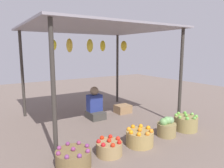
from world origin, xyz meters
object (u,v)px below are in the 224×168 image
object	(u,v)px
basket_oranges	(140,138)
wooden_crate_near_vendor	(123,109)
basket_purple_onions	(73,158)
basket_cabbages	(167,127)
basket_red_tomatoes	(109,148)
vendor_person	(95,106)
basket_green_apples	(186,123)

from	to	relation	value
basket_oranges	wooden_crate_near_vendor	distance (m)	1.92
basket_purple_onions	basket_cabbages	world-z (taller)	basket_cabbages
basket_red_tomatoes	wooden_crate_near_vendor	world-z (taller)	basket_red_tomatoes
basket_oranges	basket_cabbages	bearing A→B (deg)	2.25
basket_purple_onions	basket_cabbages	bearing A→B (deg)	1.67
basket_oranges	vendor_person	bearing A→B (deg)	88.77
basket_purple_onions	basket_red_tomatoes	bearing A→B (deg)	2.48
vendor_person	basket_cabbages	bearing A→B (deg)	-68.58
basket_purple_onions	basket_green_apples	world-z (taller)	basket_green_apples
basket_oranges	basket_green_apples	bearing A→B (deg)	1.25
wooden_crate_near_vendor	vendor_person	bearing A→B (deg)	-179.83
basket_purple_onions	basket_cabbages	xyz separation A→B (m)	(1.94, 0.06, 0.04)
basket_red_tomatoes	basket_cabbages	distance (m)	1.33
basket_purple_onions	basket_cabbages	distance (m)	1.94
basket_purple_onions	basket_green_apples	xyz separation A→B (m)	(2.51, 0.06, 0.02)
vendor_person	basket_purple_onions	bearing A→B (deg)	-126.32
wooden_crate_near_vendor	basket_oranges	bearing A→B (deg)	-116.91
vendor_person	basket_cabbages	xyz separation A→B (m)	(0.66, -1.68, -0.13)
basket_oranges	basket_purple_onions	bearing A→B (deg)	-178.66
vendor_person	wooden_crate_near_vendor	bearing A→B (deg)	0.17
basket_cabbages	vendor_person	bearing A→B (deg)	111.42
basket_red_tomatoes	basket_green_apples	distance (m)	1.89
basket_green_apples	vendor_person	bearing A→B (deg)	126.04
basket_oranges	basket_green_apples	xyz separation A→B (m)	(1.26, 0.03, 0.02)
basket_red_tomatoes	basket_oranges	xyz separation A→B (m)	(0.63, 0.00, 0.02)
basket_green_apples	basket_oranges	bearing A→B (deg)	-178.75
basket_red_tomatoes	basket_oranges	bearing A→B (deg)	0.24
vendor_person	basket_oranges	distance (m)	1.72
basket_cabbages	wooden_crate_near_vendor	distance (m)	1.70
vendor_person	basket_oranges	bearing A→B (deg)	-91.23
basket_red_tomatoes	wooden_crate_near_vendor	xyz separation A→B (m)	(1.50, 1.72, -0.01)
basket_green_apples	wooden_crate_near_vendor	size ratio (longest dim) A/B	1.22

